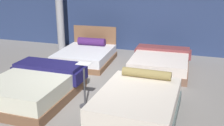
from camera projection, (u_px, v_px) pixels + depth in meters
ground_plane at (101, 89)px, 6.40m from camera, size 18.00×18.00×0.02m
showroom_back_wall at (137, 2)px, 9.15m from camera, size 18.00×0.06×3.50m
bed_0 at (35, 87)px, 5.78m from camera, size 1.74×2.13×0.63m
bed_1 at (138, 104)px, 5.03m from camera, size 1.55×2.10×0.72m
bed_2 at (86, 55)px, 8.28m from camera, size 1.71×2.06×1.01m
bed_3 at (160, 63)px, 7.54m from camera, size 1.72×2.04×0.53m
price_sign at (85, 90)px, 5.38m from camera, size 0.28×0.24×0.96m
support_pillar at (59, 2)px, 9.12m from camera, size 0.27×0.27×3.50m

